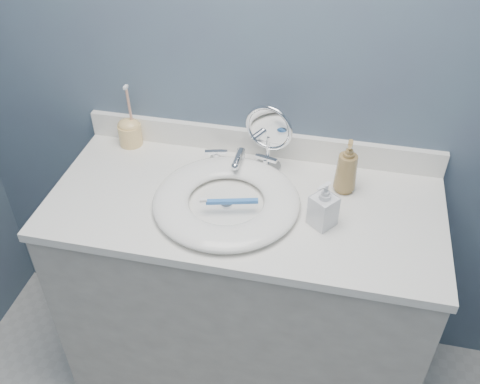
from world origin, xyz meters
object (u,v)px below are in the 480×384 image
(soap_bottle_clear, at_px, (324,204))
(makeup_mirror, at_px, (269,135))
(soap_bottle_amber, at_px, (347,167))
(toothbrush_holder, at_px, (130,131))

(soap_bottle_clear, bearing_deg, makeup_mirror, 168.41)
(soap_bottle_clear, bearing_deg, soap_bottle_amber, 110.90)
(soap_bottle_clear, relative_size, toothbrush_holder, 0.64)
(soap_bottle_amber, height_order, soap_bottle_clear, soap_bottle_amber)
(makeup_mirror, distance_m, toothbrush_holder, 0.50)
(soap_bottle_clear, xyz_separation_m, toothbrush_holder, (-0.70, 0.28, -0.02))
(makeup_mirror, relative_size, soap_bottle_amber, 1.29)
(soap_bottle_amber, bearing_deg, makeup_mirror, 168.60)
(soap_bottle_amber, xyz_separation_m, toothbrush_holder, (-0.75, 0.10, -0.04))
(soap_bottle_amber, distance_m, soap_bottle_clear, 0.18)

